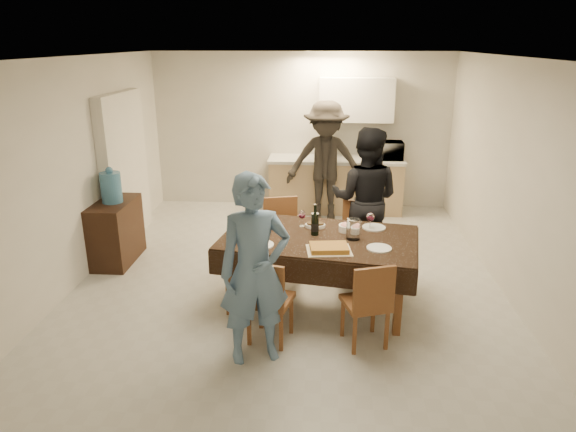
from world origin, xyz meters
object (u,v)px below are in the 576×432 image
water_jug (111,187)px  savoury_tart (329,248)px  wine_bottle (315,220)px  console (116,232)px  person_far (365,199)px  person_near (255,270)px  water_pitcher (353,229)px  dining_table (319,240)px  microwave (387,150)px  person_kitchen (325,162)px

water_jug → savoury_tart: size_ratio=0.89×
wine_bottle → console: bearing=160.4°
person_far → savoury_tart: bearing=86.0°
person_near → water_pitcher: bearing=28.1°
dining_table → water_jug: 2.83m
water_pitcher → microwave: bearing=78.1°
savoury_tart → person_kitchen: size_ratio=0.23×
savoury_tart → microwave: size_ratio=0.83×
water_jug → wine_bottle: size_ratio=1.14×
dining_table → water_pitcher: (0.35, -0.05, 0.15)m
console → water_pitcher: water_pitcher is taller
water_jug → microwave: bearing=32.1°
dining_table → person_near: bearing=-108.2°
savoury_tart → person_far: person_far is taller
microwave → person_far: bearing=77.4°
dining_table → microwave: size_ratio=4.18×
water_pitcher → person_near: size_ratio=0.13×
person_kitchen → dining_table: bearing=-91.1°
console → savoury_tart: savoury_tart is taller
dining_table → water_pitcher: water_pitcher is taller
microwave → person_far: (-0.50, -2.25, -0.16)m
wine_bottle → water_pitcher: wine_bottle is taller
dining_table → microwave: 3.48m
water_pitcher → microwave: 3.43m
wine_bottle → person_near: person_near is taller
wine_bottle → person_kitchen: bearing=87.8°
water_jug → person_far: size_ratio=0.22×
console → person_kitchen: person_kitchen is taller
dining_table → person_kitchen: person_kitchen is taller
water_jug → water_pitcher: water_jug is taller
wine_bottle → person_kitchen: 2.80m
dining_table → person_far: person_far is taller
water_jug → person_near: person_near is taller
person_near → person_kitchen: (0.61, 3.90, 0.08)m
dining_table → savoury_tart: bearing=-65.8°
wine_bottle → savoury_tart: wine_bottle is taller
console → water_jug: water_jug is taller
savoury_tart → person_far: bearing=72.5°
console → person_near: (2.10, -2.03, 0.46)m
dining_table → microwave: (1.05, 3.30, 0.30)m
console → person_far: size_ratio=0.49×
water_pitcher → microwave: microwave is taller
person_far → water_pitcher: bearing=93.1°
dining_table → water_pitcher: 0.38m
wine_bottle → savoury_tart: (0.15, -0.43, -0.14)m
console → microwave: bearing=32.1°
console → water_jug: (0.00, 0.00, 0.60)m
console → water_jug: 0.60m
dining_table → person_near: 1.19m
water_pitcher → person_kitchen: (-0.29, 2.90, 0.05)m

